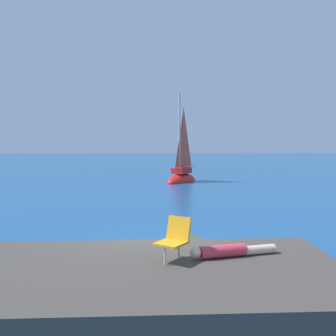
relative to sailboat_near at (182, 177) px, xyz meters
name	(u,v)px	position (x,y,z in m)	size (l,w,h in m)	color
ground_plane	(150,256)	(-2.77, -17.20, -0.36)	(160.00, 160.00, 0.00)	navy
shore_ledge	(137,286)	(-3.10, -20.07, -0.03)	(7.42, 3.77, 0.66)	#423D38
boulder_seaward	(194,262)	(-1.76, -17.80, -0.36)	(1.38, 1.11, 0.76)	#384131
boulder_inland	(124,264)	(-3.40, -17.78, -0.36)	(1.18, 0.95, 0.65)	#3E3435
sailboat_near	(182,177)	(0.00, 0.00, 0.00)	(2.97, 3.57, 6.68)	red
person_sunbather	(229,251)	(-1.34, -19.57, 0.41)	(1.74, 0.53, 0.25)	#DB384C
beach_chair	(175,237)	(-2.40, -19.71, 0.74)	(0.74, 0.76, 0.80)	orange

